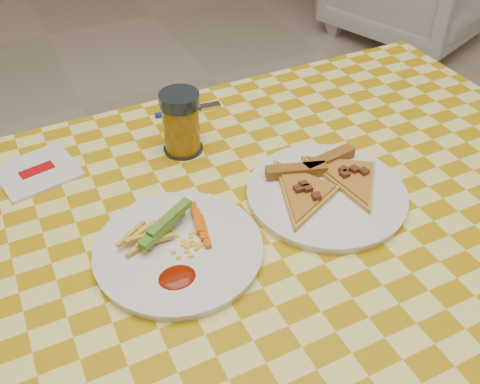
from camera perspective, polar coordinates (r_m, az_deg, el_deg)
name	(u,v)px	position (r m, az deg, el deg)	size (l,w,h in m)	color
table	(259,261)	(0.89, 2.04, -7.33)	(1.28, 0.88, 0.76)	silver
plate_left	(179,251)	(0.80, -6.55, -6.25)	(0.25, 0.25, 0.01)	white
plate_right	(326,195)	(0.90, 9.19, -0.27)	(0.26, 0.26, 0.01)	white
fries_veggies	(169,239)	(0.80, -7.58, -4.95)	(0.16, 0.15, 0.04)	#F0D94C
pizza_slices	(324,182)	(0.90, 8.95, 1.06)	(0.26, 0.23, 0.02)	gold
drink_glass	(181,123)	(0.97, -6.29, 7.31)	(0.07, 0.07, 0.12)	black
napkin	(37,171)	(1.01, -20.80, 2.07)	(0.15, 0.14, 0.01)	silver
fork	(189,109)	(1.11, -5.46, 8.76)	(0.14, 0.03, 0.01)	navy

